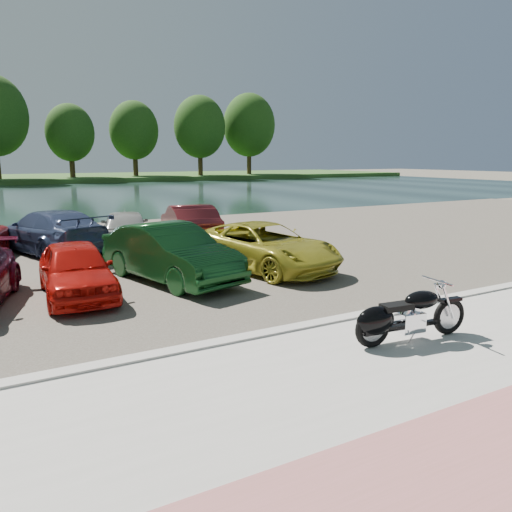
% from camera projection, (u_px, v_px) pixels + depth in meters
% --- Properties ---
extents(ground, '(200.00, 200.00, 0.00)m').
position_uv_depth(ground, '(388.00, 367.00, 7.89)').
color(ground, '#595447').
rests_on(ground, ground).
extents(promenade, '(60.00, 6.00, 0.10)m').
position_uv_depth(promenade, '(439.00, 389.00, 7.02)').
color(promenade, '#A8A69E').
rests_on(promenade, ground).
extents(kerb, '(60.00, 0.30, 0.14)m').
position_uv_depth(kerb, '(314.00, 326.00, 9.59)').
color(kerb, '#A8A69E').
rests_on(kerb, ground).
extents(parking_lot, '(60.00, 18.00, 0.04)m').
position_uv_depth(parking_lot, '(163.00, 252.00, 17.32)').
color(parking_lot, '#453F38').
rests_on(parking_lot, ground).
extents(river, '(120.00, 40.00, 0.00)m').
position_uv_depth(river, '(52.00, 196.00, 42.19)').
color(river, '#182C27').
rests_on(river, ground).
extents(far_bank, '(120.00, 24.00, 0.60)m').
position_uv_depth(far_bank, '(21.00, 179.00, 69.57)').
color(far_bank, '#234819').
rests_on(far_bank, ground).
extents(far_trees, '(70.25, 10.68, 12.52)m').
position_uv_depth(far_trees, '(56.00, 124.00, 64.92)').
color(far_trees, '#352613').
rests_on(far_trees, far_bank).
extents(motorcycle, '(2.33, 0.75, 1.05)m').
position_uv_depth(motorcycle, '(402.00, 317.00, 8.57)').
color(motorcycle, black).
rests_on(motorcycle, promenade).
extents(car_4, '(1.70, 3.86, 1.29)m').
position_uv_depth(car_4, '(76.00, 269.00, 11.61)').
color(car_4, red).
rests_on(car_4, parking_lot).
extents(car_5, '(2.68, 4.81, 1.50)m').
position_uv_depth(car_5, '(171.00, 253.00, 13.05)').
color(car_5, '#0E3615').
rests_on(car_5, parking_lot).
extents(car_6, '(3.32, 5.27, 1.36)m').
position_uv_depth(car_6, '(264.00, 246.00, 14.42)').
color(car_6, '#A09925').
rests_on(car_6, parking_lot).
extents(car_11, '(3.63, 5.53, 1.49)m').
position_uv_depth(car_11, '(51.00, 232.00, 16.86)').
color(car_11, navy).
rests_on(car_11, parking_lot).
extents(car_12, '(2.59, 4.42, 1.41)m').
position_uv_depth(car_12, '(125.00, 228.00, 17.85)').
color(car_12, '#A6A5A1').
rests_on(car_12, parking_lot).
extents(car_13, '(2.26, 4.64, 1.46)m').
position_uv_depth(car_13, '(190.00, 224.00, 18.94)').
color(car_13, '#57171A').
rests_on(car_13, parking_lot).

